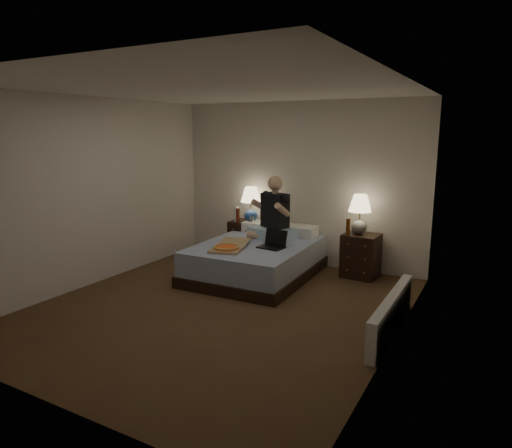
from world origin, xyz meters
The scene contains 19 objects.
floor centered at (0.00, 0.00, 0.00)m, with size 4.00×4.50×0.00m, color brown.
ceiling centered at (0.00, 0.00, 2.50)m, with size 4.00×4.50×0.00m, color white.
wall_back centered at (0.00, 2.25, 1.25)m, with size 4.00×2.50×0.00m, color silver.
wall_front centered at (0.00, -2.25, 1.25)m, with size 4.00×2.50×0.00m, color silver.
wall_left centered at (-2.00, 0.00, 1.25)m, with size 4.50×2.50×0.00m, color silver.
wall_right centered at (2.00, 0.00, 1.25)m, with size 4.50×2.50×0.00m, color silver.
bed centered at (-0.20, 1.28, 0.24)m, with size 1.45×1.93×0.48m, color #5471A8.
nightstand_left centered at (-0.81, 2.05, 0.31)m, with size 0.48×0.43×0.62m, color black.
nightstand_right centered at (1.12, 1.97, 0.31)m, with size 0.48×0.43×0.62m, color black.
lamp_left centered at (-0.73, 2.05, 0.90)m, with size 0.32×0.32×0.56m, color #274A92, non-canonical shape.
lamp_right centered at (1.07, 1.98, 0.90)m, with size 0.32×0.32×0.56m, color gray, non-canonical shape.
water_bottle centered at (-0.93, 1.93, 0.74)m, with size 0.07×0.07×0.25m, color white.
soda_can centered at (-0.65, 1.94, 0.67)m, with size 0.07×0.07×0.10m, color #B1B1AC.
beer_bottle_left centered at (-0.87, 1.87, 0.73)m, with size 0.06×0.06×0.23m, color #571A0C.
beer_bottle_right centered at (0.95, 1.84, 0.74)m, with size 0.06×0.06×0.23m, color #61300D.
person centered at (-0.14, 1.66, 0.95)m, with size 0.66×0.52×0.93m, color black, non-canonical shape.
laptop centered at (0.10, 1.14, 0.60)m, with size 0.34×0.28×0.24m, color black, non-canonical shape.
pizza_box centered at (-0.35, 0.71, 0.52)m, with size 0.40×0.76×0.08m, color tan, non-canonical shape.
radiator centered at (1.93, 0.29, 0.20)m, with size 0.10×1.60×0.40m, color silver.
Camera 1 is at (2.84, -4.25, 2.03)m, focal length 32.00 mm.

